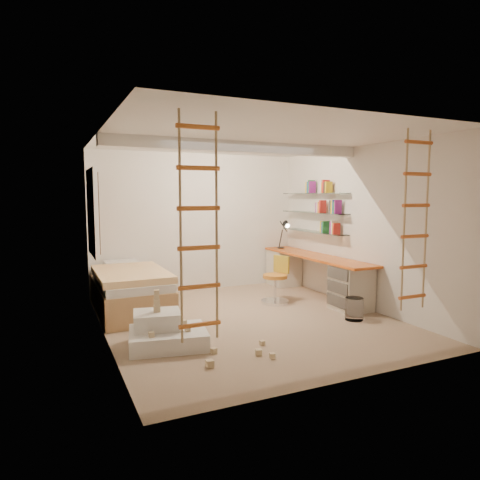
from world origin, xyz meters
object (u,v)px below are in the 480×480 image
desk (314,274)px  play_platform (165,333)px  bed (130,290)px  swivel_chair (276,286)px

desk → play_platform: bearing=-155.7°
bed → desk: bearing=-6.5°
desk → play_platform: 3.41m
swivel_chair → play_platform: (-2.24, -1.25, -0.13)m
bed → swivel_chair: (2.34, -0.51, -0.04)m
desk → swivel_chair: swivel_chair is taller
desk → bed: bearing=173.5°
desk → play_platform: desk is taller
swivel_chair → play_platform: bearing=-150.7°
desk → swivel_chair: bearing=-170.4°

